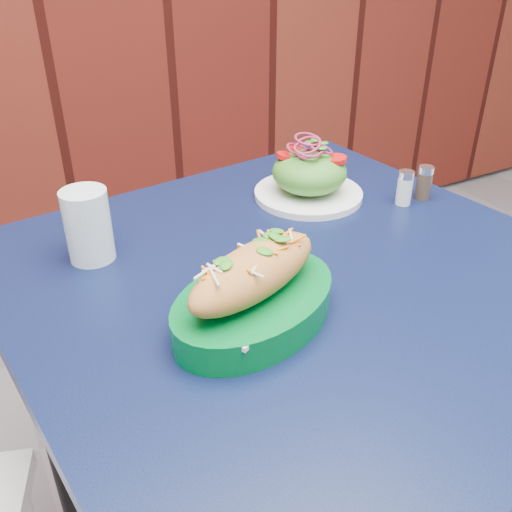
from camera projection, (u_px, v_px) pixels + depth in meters
cafe_table at (301, 320)px, 0.86m from camera, size 0.89×0.89×0.75m
banh_mi_basket at (254, 292)px, 0.70m from camera, size 0.28×0.23×0.11m
salad_plate at (309, 176)px, 1.01m from camera, size 0.20×0.20×0.11m
water_glass at (88, 225)px, 0.82m from camera, size 0.07×0.07×0.11m
salt_shaker at (405, 188)px, 1.00m from camera, size 0.03×0.03×0.06m
pepper_shaker at (424, 183)px, 1.01m from camera, size 0.03×0.03×0.06m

